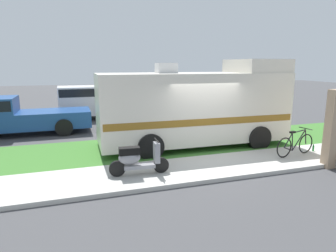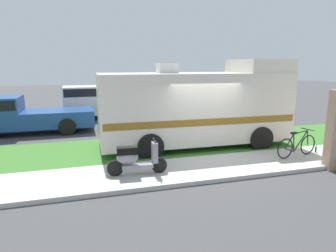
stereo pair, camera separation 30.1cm
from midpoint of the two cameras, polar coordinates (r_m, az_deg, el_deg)
ground_plane at (r=10.30m, az=8.29°, el=-5.92°), size 80.00×80.00×0.00m
sidewalk at (r=9.27m, az=11.39°, el=-7.69°), size 24.00×2.00×0.12m
grass_strip at (r=11.62m, az=5.25°, el=-3.59°), size 24.00×3.40×0.08m
motorhome_rv at (r=11.22m, az=6.44°, el=3.83°), size 7.13×2.62×3.31m
scooter at (r=8.20m, az=-5.37°, el=-6.29°), size 1.67×0.50×0.97m
bicycle at (r=10.68m, az=24.41°, el=-3.44°), size 1.71×0.52×0.89m
pickup_truck_near at (r=14.98m, az=-27.11°, el=2.10°), size 5.75×2.13×1.71m
pickup_truck_far at (r=17.94m, az=-12.98°, el=4.73°), size 5.16×2.22×1.89m
bottle_green at (r=11.54m, az=27.35°, el=-4.05°), size 0.06×0.06×0.25m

